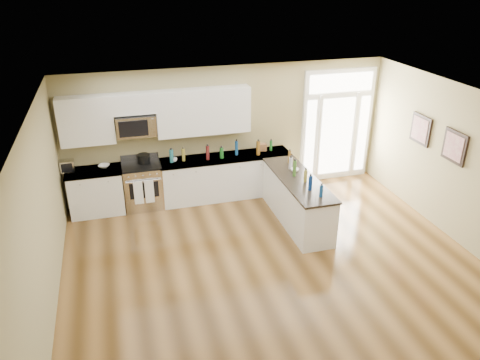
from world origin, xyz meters
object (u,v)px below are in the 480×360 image
object	(u,v)px
peninsula_cabinet	(297,201)
stockpot	(144,158)
toaster_oven	(67,166)
kitchen_range	(143,186)

from	to	relation	value
peninsula_cabinet	stockpot	bearing A→B (deg)	150.92
peninsula_cabinet	toaster_oven	world-z (taller)	toaster_oven
peninsula_cabinet	toaster_oven	bearing A→B (deg)	160.26
peninsula_cabinet	kitchen_range	size ratio (longest dim) A/B	2.15
toaster_oven	stockpot	bearing A→B (deg)	-0.27
kitchen_range	stockpot	size ratio (longest dim) A/B	4.23
kitchen_range	stockpot	distance (m)	0.58
kitchen_range	toaster_oven	size ratio (longest dim) A/B	4.01
stockpot	toaster_oven	distance (m)	1.49
peninsula_cabinet	stockpot	distance (m)	3.24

